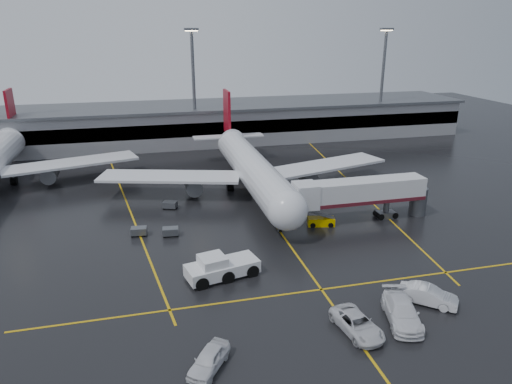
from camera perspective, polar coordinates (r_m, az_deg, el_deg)
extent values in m
plane|color=black|center=(68.39, 1.22, -2.48)|extent=(220.00, 220.00, 0.00)
cube|color=gold|center=(68.39, 1.22, -2.48)|extent=(0.25, 90.00, 0.02)
cube|color=gold|center=(49.68, 7.99, -11.70)|extent=(60.00, 0.25, 0.02)
cube|color=gold|center=(75.72, -15.60, -1.00)|extent=(9.99, 69.35, 0.02)
cube|color=gold|center=(83.22, 11.45, 1.19)|extent=(7.57, 69.64, 0.02)
cube|color=gray|center=(112.55, -5.21, 8.35)|extent=(120.00, 18.00, 8.00)
cube|color=black|center=(103.93, -4.45, 7.72)|extent=(120.00, 0.40, 3.00)
cube|color=#595B60|center=(111.81, -5.27, 10.51)|extent=(122.00, 19.00, 0.60)
cylinder|color=#595B60|center=(104.68, -7.59, 12.14)|extent=(0.70, 0.70, 25.00)
cube|color=#595B60|center=(103.86, -7.91, 19.10)|extent=(3.00, 1.20, 0.50)
cube|color=#FFE5B2|center=(103.86, -7.90, 18.94)|extent=(2.60, 0.90, 0.20)
cylinder|color=#595B60|center=(118.47, 15.12, 12.49)|extent=(0.70, 0.70, 25.00)
cube|color=#595B60|center=(117.74, 15.68, 18.62)|extent=(3.00, 1.20, 0.50)
cube|color=#FFE5B2|center=(117.75, 15.67, 18.48)|extent=(2.60, 0.90, 0.20)
cylinder|color=silver|center=(74.32, -0.36, 2.77)|extent=(5.20, 36.00, 5.20)
sphere|color=silver|center=(57.94, 3.83, -2.22)|extent=(5.20, 5.20, 5.20)
cone|color=silver|center=(94.05, -3.39, 6.68)|extent=(4.94, 8.00, 4.94)
cube|color=maroon|center=(94.06, -3.57, 9.73)|extent=(0.50, 5.50, 8.50)
cube|color=silver|center=(94.01, -3.39, 6.80)|extent=(14.00, 3.00, 0.25)
cube|color=silver|center=(74.66, -10.48, 1.87)|extent=(22.80, 11.83, 0.40)
cube|color=silver|center=(80.26, 8.37, 3.23)|extent=(22.80, 11.83, 0.40)
cylinder|color=#595B60|center=(74.40, -7.67, 0.83)|extent=(2.60, 4.50, 2.60)
cylinder|color=#595B60|center=(78.54, 6.22, 1.90)|extent=(2.60, 4.50, 2.60)
cylinder|color=#595B60|center=(61.80, 2.92, -3.98)|extent=(0.56, 0.56, 2.00)
cylinder|color=#595B60|center=(77.45, -3.18, 0.95)|extent=(0.56, 0.56, 2.00)
cylinder|color=#595B60|center=(78.82, 1.39, 1.31)|extent=(0.56, 0.56, 2.00)
cylinder|color=black|center=(62.02, 2.92, -4.44)|extent=(0.40, 1.10, 1.10)
cylinder|color=black|center=(77.59, -3.17, 0.64)|extent=(1.00, 1.40, 1.40)
cylinder|color=black|center=(78.96, 1.39, 1.00)|extent=(1.00, 1.40, 1.40)
cone|color=silver|center=(107.31, -27.45, 6.13)|extent=(4.94, 8.00, 4.94)
cube|color=maroon|center=(107.43, -27.74, 8.78)|extent=(0.50, 5.50, 8.50)
cube|color=silver|center=(107.27, -27.46, 6.23)|extent=(14.00, 3.00, 0.25)
cube|color=silver|center=(86.98, -21.62, 3.32)|extent=(22.80, 11.83, 0.40)
cylinder|color=#595B60|center=(86.96, -23.85, 2.05)|extent=(2.60, 4.50, 2.60)
cylinder|color=#595B60|center=(90.45, -27.49, 1.46)|extent=(0.56, 0.56, 2.00)
cylinder|color=black|center=(90.57, -27.45, 1.19)|extent=(1.00, 1.40, 1.40)
cube|color=silver|center=(65.71, 12.79, 0.18)|extent=(18.00, 3.20, 3.00)
cube|color=#53131D|center=(66.14, 12.71, -0.88)|extent=(18.00, 3.30, 0.50)
cube|color=silver|center=(62.57, 6.05, -0.41)|extent=(3.00, 3.40, 3.30)
cylinder|color=#595B60|center=(68.52, 15.61, -1.84)|extent=(0.80, 0.80, 3.00)
cube|color=#595B60|center=(68.90, 15.54, -2.66)|extent=(2.60, 1.60, 0.90)
cylinder|color=#595B60|center=(70.87, 19.18, -1.08)|extent=(2.40, 2.40, 4.00)
cylinder|color=black|center=(68.38, 14.73, -2.75)|extent=(0.90, 1.80, 0.90)
cylinder|color=black|center=(69.42, 16.33, -2.57)|extent=(0.90, 1.80, 0.90)
cube|color=silver|center=(51.16, -4.13, -9.27)|extent=(8.33, 4.81, 1.34)
cube|color=silver|center=(50.27, -5.35, -8.42)|extent=(3.22, 3.22, 1.12)
cube|color=black|center=(50.27, -5.35, -8.42)|extent=(2.90, 2.90, 1.01)
cylinder|color=black|center=(50.46, -7.21, -10.33)|extent=(2.17, 3.60, 1.45)
cylinder|color=black|center=(51.35, -4.12, -9.66)|extent=(2.17, 3.60, 1.45)
cylinder|color=black|center=(52.38, -1.16, -8.98)|extent=(2.17, 3.60, 1.45)
cube|color=#CFA600|center=(64.39, 7.94, -3.59)|extent=(3.86, 2.26, 1.11)
cube|color=#595B60|center=(63.99, 7.99, -2.72)|extent=(3.60, 1.64, 1.26)
cylinder|color=black|center=(64.31, 6.87, -3.81)|extent=(1.06, 1.82, 0.70)
cylinder|color=black|center=(64.69, 8.99, -3.77)|extent=(1.06, 1.82, 0.70)
imported|color=silver|center=(43.77, 12.25, -15.48)|extent=(3.56, 6.22, 1.63)
imported|color=white|center=(46.10, 17.39, -13.78)|extent=(4.47, 7.23, 1.95)
imported|color=silver|center=(49.49, 20.25, -11.75)|extent=(5.48, 5.11, 1.83)
imported|color=silver|center=(39.29, -5.78, -19.69)|extent=(4.36, 5.06, 1.64)
cube|color=#595B60|center=(61.61, -10.40, -4.73)|extent=(2.11, 1.48, 0.90)
cylinder|color=black|center=(61.39, -11.13, -5.35)|extent=(0.40, 0.20, 0.40)
cylinder|color=black|center=(61.32, -9.64, -5.28)|extent=(0.40, 0.20, 0.40)
cylinder|color=black|center=(62.30, -11.10, -4.97)|extent=(0.40, 0.20, 0.40)
cylinder|color=black|center=(62.23, -9.63, -4.90)|extent=(0.40, 0.20, 0.40)
cube|color=#595B60|center=(62.60, -14.11, -4.61)|extent=(2.12, 1.49, 0.90)
cylinder|color=black|center=(62.43, -14.85, -5.22)|extent=(0.40, 0.20, 0.40)
cylinder|color=black|center=(62.25, -13.38, -5.16)|extent=(0.40, 0.20, 0.40)
cylinder|color=black|center=(63.34, -14.75, -4.84)|extent=(0.40, 0.20, 0.40)
cylinder|color=black|center=(63.16, -13.31, -4.79)|extent=(0.40, 0.20, 0.40)
cube|color=#595B60|center=(70.66, -10.45, -1.51)|extent=(2.35, 1.97, 0.90)
cylinder|color=black|center=(70.65, -11.17, -1.97)|extent=(0.40, 0.20, 0.40)
cylinder|color=black|center=(70.14, -9.93, -2.05)|extent=(0.40, 0.20, 0.40)
cylinder|color=black|center=(71.53, -10.90, -1.68)|extent=(0.40, 0.20, 0.40)
cylinder|color=black|center=(71.02, -9.68, -1.76)|extent=(0.40, 0.20, 0.40)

